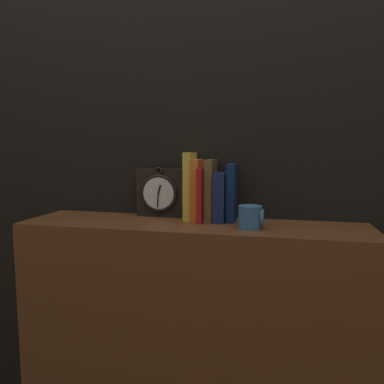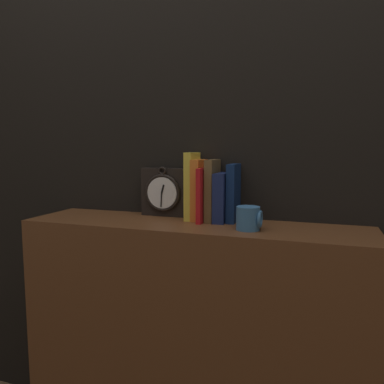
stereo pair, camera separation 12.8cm
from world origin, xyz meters
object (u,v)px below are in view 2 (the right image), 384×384
Objects in this scene: book_slot0_yellow at (192,186)px; mug at (249,218)px; book_slot2_red at (204,194)px; book_slot5_navy at (233,193)px; book_slot4_navy at (222,197)px; book_slot1_orange at (199,190)px; book_slot3_brown at (212,190)px; clock at (165,192)px.

book_slot0_yellow is 3.00× the size of mug.
book_slot2_red is 0.10m from book_slot5_navy.
book_slot2_red is 0.06m from book_slot4_navy.
book_slot5_navy reaches higher than book_slot2_red.
book_slot5_navy is at bearing 1.04° from book_slot1_orange.
book_slot2_red is 0.87× the size of book_slot3_brown.
book_slot3_brown is at bearing -176.12° from book_slot5_navy.
book_slot1_orange is at bearing 176.72° from book_slot3_brown.
book_slot2_red is (0.17, -0.05, 0.00)m from clock.
book_slot4_navy is (0.04, -0.00, -0.02)m from book_slot3_brown.
mug is (0.35, -0.15, -0.05)m from clock.
book_slot2_red is (0.02, -0.02, -0.01)m from book_slot1_orange.
book_slot0_yellow is at bearing 152.74° from mug.
book_slot2_red is at bearing -19.22° from book_slot0_yellow.
book_slot5_navy is at bearing 122.98° from mug.
book_slot5_navy is 2.51× the size of mug.
book_slot1_orange reaches higher than book_slot5_navy.
book_slot4_navy is at bearing -8.85° from clock.
book_slot5_navy is (0.08, 0.01, -0.01)m from book_slot3_brown.
clock is 1.00× the size of book_slot2_red.
clock is 0.18m from book_slot2_red.
mug is at bearing -43.77° from book_slot4_navy.
book_slot0_yellow reaches higher than mug.
book_slot5_navy reaches higher than mug.
book_slot3_brown reaches higher than mug.
clock is 1.11× the size of book_slot4_navy.
clock is 0.13m from book_slot0_yellow.
clock is at bearing 171.15° from book_slot4_navy.
book_slot4_navy is at bearing -166.85° from book_slot5_navy.
book_slot1_orange is 2.69× the size of mug.
book_slot1_orange and book_slot3_brown have the same top height.
book_slot4_navy is (0.06, 0.01, -0.01)m from book_slot2_red.
book_slot1_orange is at bearing -2.94° from book_slot0_yellow.
book_slot3_brown is 2.69× the size of mug.
book_slot3_brown is 1.07× the size of book_slot5_navy.
book_slot2_red is 1.10× the size of book_slot4_navy.
clock is 0.24m from book_slot4_navy.
clock reaches higher than mug.
book_slot1_orange is 1.00× the size of book_slot3_brown.
book_slot2_red is (0.05, -0.02, -0.03)m from book_slot0_yellow.
clock is 0.78× the size of book_slot0_yellow.
clock reaches higher than book_slot4_navy.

